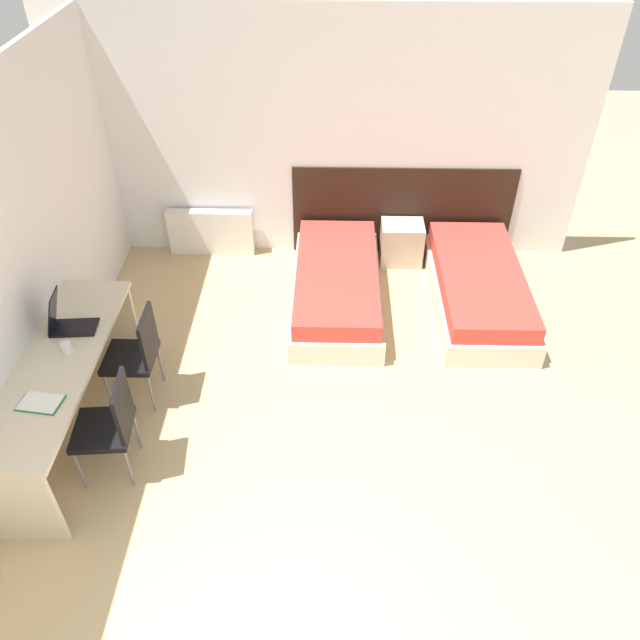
# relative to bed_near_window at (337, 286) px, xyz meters

# --- Properties ---
(ground_plane) EXTENTS (20.00, 20.00, 0.00)m
(ground_plane) POSITION_rel_bed_near_window_xyz_m (-0.15, -3.43, -0.21)
(ground_plane) COLOR tan
(wall_back) EXTENTS (5.62, 0.05, 2.70)m
(wall_back) POSITION_rel_bed_near_window_xyz_m (-0.15, 1.05, 1.14)
(wall_back) COLOR white
(wall_back) RESTS_ON ground_plane
(wall_left) EXTENTS (0.05, 5.45, 2.70)m
(wall_left) POSITION_rel_bed_near_window_xyz_m (-2.48, -1.20, 1.14)
(wall_left) COLOR white
(wall_left) RESTS_ON ground_plane
(headboard_panel) EXTENTS (2.48, 0.03, 1.05)m
(headboard_panel) POSITION_rel_bed_near_window_xyz_m (0.73, 1.02, 0.32)
(headboard_panel) COLOR black
(headboard_panel) RESTS_ON ground_plane
(bed_near_window) EXTENTS (0.91, 1.97, 0.44)m
(bed_near_window) POSITION_rel_bed_near_window_xyz_m (0.00, 0.00, 0.00)
(bed_near_window) COLOR beige
(bed_near_window) RESTS_ON ground_plane
(bed_near_door) EXTENTS (0.91, 1.97, 0.44)m
(bed_near_door) POSITION_rel_bed_near_window_xyz_m (1.47, 0.00, 0.00)
(bed_near_door) COLOR beige
(bed_near_door) RESTS_ON ground_plane
(nightstand) EXTENTS (0.47, 0.36, 0.49)m
(nightstand) POSITION_rel_bed_near_window_xyz_m (0.73, 0.80, 0.03)
(nightstand) COLOR beige
(nightstand) RESTS_ON ground_plane
(radiator) EXTENTS (0.98, 0.12, 0.55)m
(radiator) POSITION_rel_bed_near_window_xyz_m (-1.46, 0.93, 0.06)
(radiator) COLOR silver
(radiator) RESTS_ON ground_plane
(desk) EXTENTS (0.60, 2.11, 0.77)m
(desk) POSITION_rel_bed_near_window_xyz_m (-2.16, -1.79, 0.39)
(desk) COLOR beige
(desk) RESTS_ON ground_plane
(chair_near_laptop) EXTENTS (0.43, 0.43, 0.91)m
(chair_near_laptop) POSITION_rel_bed_near_window_xyz_m (-1.69, -1.39, 0.30)
(chair_near_laptop) COLOR black
(chair_near_laptop) RESTS_ON ground_plane
(chair_near_notebook) EXTENTS (0.46, 0.46, 0.91)m
(chair_near_notebook) POSITION_rel_bed_near_window_xyz_m (-1.69, -2.18, 0.30)
(chair_near_notebook) COLOR black
(chair_near_notebook) RESTS_ON ground_plane
(laptop) EXTENTS (0.38, 0.25, 0.36)m
(laptop) POSITION_rel_bed_near_window_xyz_m (-2.19, -1.41, 0.63)
(laptop) COLOR black
(laptop) RESTS_ON desk
(open_notebook) EXTENTS (0.32, 0.24, 0.02)m
(open_notebook) POSITION_rel_bed_near_window_xyz_m (-2.11, -2.23, 0.57)
(open_notebook) COLOR #236B3D
(open_notebook) RESTS_ON desk
(mug) EXTENTS (0.08, 0.08, 0.09)m
(mug) POSITION_rel_bed_near_window_xyz_m (-2.11, -1.68, 0.60)
(mug) COLOR white
(mug) RESTS_ON desk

